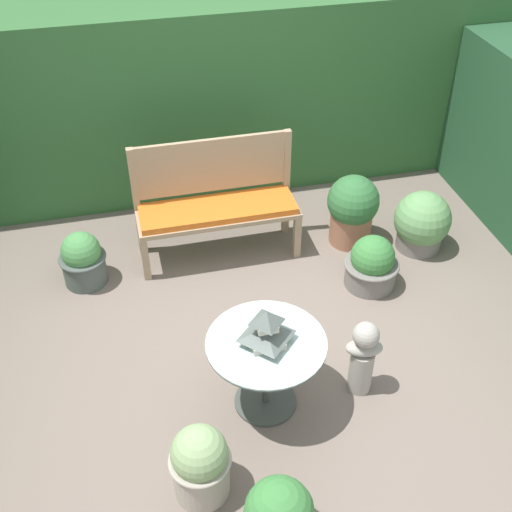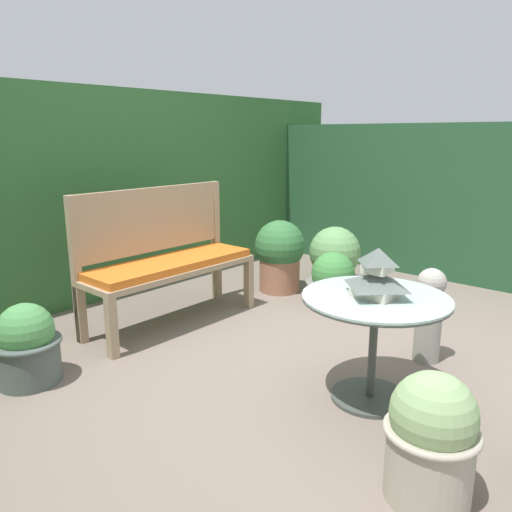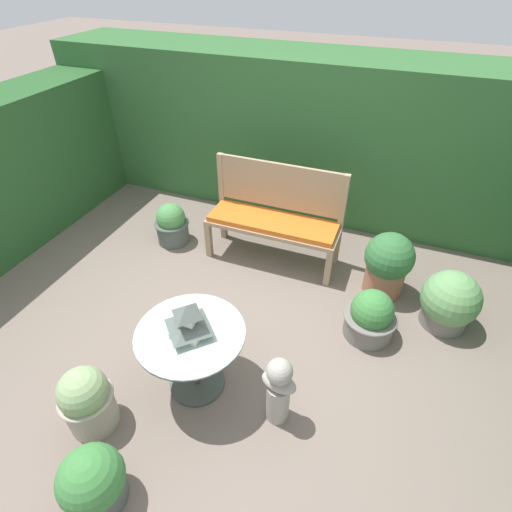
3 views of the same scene
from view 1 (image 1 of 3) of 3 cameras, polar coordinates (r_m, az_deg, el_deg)
ground at (r=4.86m, az=-0.59°, el=-7.98°), size 30.00×30.00×0.00m
foliage_hedge_back at (r=6.40m, az=-6.00°, el=14.15°), size 6.40×1.01×1.80m
garden_bench at (r=5.44m, az=-3.42°, el=3.80°), size 1.37×0.44×0.50m
bench_backrest at (r=5.44m, az=-3.94°, el=7.52°), size 1.37×0.06×1.02m
patio_table at (r=4.16m, az=0.90°, el=-8.82°), size 0.77×0.77×0.59m
pagoda_birdhouse at (r=3.99m, az=0.93°, el=-6.56°), size 0.28×0.28×0.26m
garden_bust at (r=4.41m, az=9.49°, el=-8.72°), size 0.27×0.19×0.61m
potted_plant_hedge_corner at (r=3.93m, az=-4.98°, el=-17.88°), size 0.37×0.37×0.53m
potted_plant_bench_right at (r=5.70m, az=8.56°, el=4.16°), size 0.46×0.46×0.66m
potted_plant_bench_left at (r=5.44m, az=-15.15°, el=-0.31°), size 0.39×0.39×0.48m
potted_plant_table_near at (r=5.79m, az=14.52°, el=2.86°), size 0.50×0.50×0.55m
potted_plant_patio_mid at (r=5.32m, az=10.24°, el=-0.73°), size 0.46×0.46×0.47m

